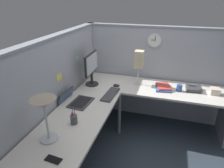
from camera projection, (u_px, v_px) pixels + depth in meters
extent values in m
plane|color=#2D3842|center=(127.00, 141.00, 2.99)|extent=(6.80, 6.80, 0.00)
cube|color=#999EA8|center=(57.00, 99.00, 2.58)|extent=(2.57, 0.10, 1.55)
cube|color=gray|center=(49.00, 38.00, 2.25)|extent=(2.57, 0.12, 0.03)
cube|color=#999EA8|center=(155.00, 75.00, 3.36)|extent=(0.10, 2.37, 1.55)
cube|color=gray|center=(159.00, 27.00, 3.03)|extent=(0.12, 2.37, 0.03)
cube|color=beige|center=(85.00, 108.00, 2.49)|extent=(2.35, 0.66, 0.03)
cube|color=beige|center=(175.00, 90.00, 2.94)|extent=(0.66, 1.49, 0.03)
cylinder|color=slate|center=(119.00, 114.00, 3.02)|extent=(0.05, 0.05, 0.70)
cube|color=slate|center=(223.00, 119.00, 2.91)|extent=(0.58, 0.03, 0.60)
cylinder|color=#232326|center=(92.00, 84.00, 3.10)|extent=(0.20, 0.20, 0.02)
cylinder|color=#232326|center=(92.00, 78.00, 3.06)|extent=(0.04, 0.04, 0.20)
cube|color=#232326|center=(91.00, 63.00, 2.96)|extent=(0.46, 0.04, 0.30)
cube|color=silver|center=(92.00, 63.00, 2.95)|extent=(0.42, 0.02, 0.26)
cube|color=#38383D|center=(81.00, 102.00, 2.57)|extent=(0.36, 0.26, 0.02)
cube|color=black|center=(81.00, 102.00, 2.57)|extent=(0.30, 0.20, 0.00)
cube|color=#38383D|center=(66.00, 97.00, 2.63)|extent=(0.34, 0.09, 0.22)
cube|color=#384C72|center=(66.00, 97.00, 2.63)|extent=(0.31, 0.07, 0.18)
cube|color=#38383D|center=(111.00, 94.00, 2.78)|extent=(0.44, 0.17, 0.02)
ellipsoid|color=#232326|center=(116.00, 85.00, 3.03)|extent=(0.06, 0.10, 0.03)
cylinder|color=#B7BABF|center=(49.00, 138.00, 1.93)|extent=(0.17, 0.17, 0.02)
cylinder|color=#B7BABF|center=(47.00, 122.00, 1.85)|extent=(0.02, 0.02, 0.38)
cone|color=gray|center=(44.00, 103.00, 1.77)|extent=(0.24, 0.24, 0.09)
cylinder|color=#4C4C51|center=(74.00, 119.00, 2.15)|extent=(0.08, 0.08, 0.10)
cylinder|color=#1E1EB2|center=(72.00, 115.00, 2.12)|extent=(0.01, 0.02, 0.13)
cylinder|color=#B21E1E|center=(74.00, 114.00, 2.14)|extent=(0.01, 0.02, 0.13)
cylinder|color=#D8591E|center=(72.00, 113.00, 2.13)|extent=(0.03, 0.03, 0.01)
cube|color=black|center=(53.00, 159.00, 1.69)|extent=(0.08, 0.15, 0.01)
cube|color=#38383D|center=(193.00, 88.00, 2.90)|extent=(0.20, 0.21, 0.10)
cube|color=#8CA58C|center=(192.00, 86.00, 2.89)|extent=(0.02, 0.09, 0.04)
cube|color=#38383D|center=(200.00, 88.00, 2.87)|extent=(0.19, 0.05, 0.04)
cube|color=#335999|center=(163.00, 88.00, 2.96)|extent=(0.30, 0.24, 0.02)
cube|color=#BF3F38|center=(164.00, 86.00, 2.97)|extent=(0.30, 0.25, 0.02)
cylinder|color=#B7BABF|center=(138.00, 83.00, 3.13)|extent=(0.11, 0.11, 0.01)
cylinder|color=#B7BABF|center=(138.00, 76.00, 3.07)|extent=(0.02, 0.02, 0.27)
cube|color=beige|center=(139.00, 59.00, 2.96)|extent=(0.13, 0.13, 0.26)
cylinder|color=#2D4C8C|center=(179.00, 88.00, 2.88)|extent=(0.08, 0.08, 0.10)
cube|color=beige|center=(215.00, 91.00, 2.79)|extent=(0.12, 0.12, 0.09)
cylinder|color=#B7BABF|center=(155.00, 41.00, 3.08)|extent=(0.03, 0.22, 0.22)
cylinder|color=white|center=(154.00, 41.00, 3.07)|extent=(0.00, 0.19, 0.19)
cube|color=black|center=(153.00, 40.00, 3.07)|extent=(0.00, 0.06, 0.01)
cube|color=black|center=(155.00, 39.00, 3.05)|extent=(0.00, 0.01, 0.08)
cube|color=#8CCC99|center=(78.00, 58.00, 2.91)|extent=(0.10, 0.00, 0.06)
cube|color=#EAD84C|center=(59.00, 77.00, 2.47)|extent=(0.11, 0.00, 0.09)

